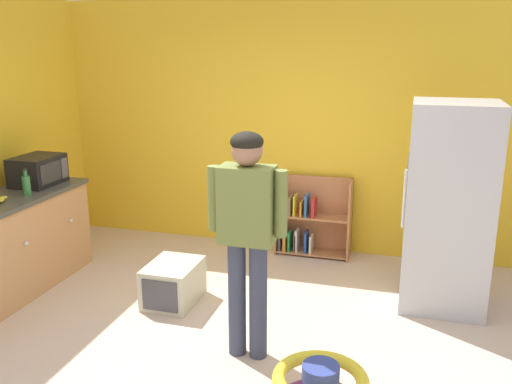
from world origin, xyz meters
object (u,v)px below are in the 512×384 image
bookshelf (309,221)px  standing_person (247,224)px  pet_carrier (173,283)px  microwave (38,170)px  green_glass_bottle (26,185)px  banana_bunch (1,199)px  refrigerator (448,207)px

bookshelf → standing_person: standing_person is taller
standing_person → pet_carrier: size_ratio=3.02×
microwave → green_glass_bottle: size_ratio=1.95×
pet_carrier → banana_bunch: 1.66m
refrigerator → standing_person: size_ratio=1.07×
refrigerator → bookshelf: (-1.35, 0.86, -0.52)m
standing_person → refrigerator: bearing=42.3°
bookshelf → microwave: (-2.46, -1.19, 0.67)m
refrigerator → microwave: 3.83m
pet_carrier → microwave: microwave is taller
bookshelf → green_glass_bottle: green_glass_bottle is taller
refrigerator → banana_bunch: bearing=-165.6°
banana_bunch → green_glass_bottle: green_glass_bottle is taller
standing_person → green_glass_bottle: (-2.26, 0.57, -0.02)m
standing_person → pet_carrier: (-0.88, 0.64, -0.84)m
bookshelf → pet_carrier: bookshelf is taller
banana_bunch → refrigerator: bearing=14.4°
refrigerator → green_glass_bottle: 3.72m
refrigerator → bookshelf: bearing=147.5°
bookshelf → green_glass_bottle: size_ratio=3.46×
pet_carrier → green_glass_bottle: green_glass_bottle is taller
refrigerator → bookshelf: refrigerator is taller
standing_person → banana_bunch: 2.35m
pet_carrier → standing_person: bearing=-35.7°
bookshelf → microwave: size_ratio=1.77×
pet_carrier → green_glass_bottle: 1.60m
green_glass_bottle → microwave: bearing=112.7°
banana_bunch → green_glass_bottle: bearing=73.6°
bookshelf → pet_carrier: 1.77m
bookshelf → microwave: microwave is taller
refrigerator → pet_carrier: 2.47m
microwave → banana_bunch: bearing=-82.6°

